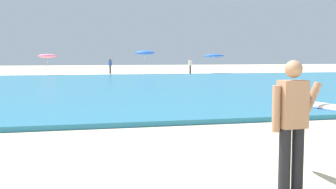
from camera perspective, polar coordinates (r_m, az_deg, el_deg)
sea at (r=24.26m, az=-10.39°, el=1.14°), size 120.00×28.00×0.14m
surfer_with_board at (r=5.57m, az=18.78°, el=-2.72°), size 0.98×2.73×1.73m
beach_umbrella_1 at (r=42.01m, az=-16.23°, el=5.11°), size 1.78×1.80×2.05m
beach_umbrella_2 at (r=42.27m, az=-3.22°, el=5.73°), size 1.99×1.99×2.39m
beach_umbrella_3 at (r=44.98m, az=6.31°, el=5.28°), size 2.21×2.23×2.10m
beachgoer_near_row_left at (r=42.62m, az=-7.94°, el=3.95°), size 0.32×0.20×1.58m
beachgoer_near_row_mid at (r=43.38m, az=3.08°, el=4.02°), size 0.32×0.20×1.58m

